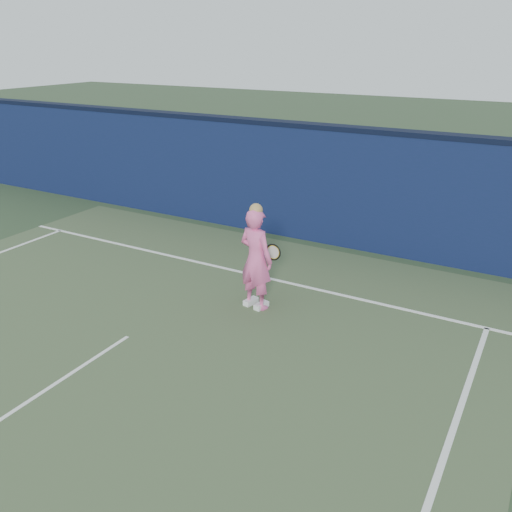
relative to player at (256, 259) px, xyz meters
The scene contains 6 objects.
ground 3.25m from the player, 112.84° to the right, with size 80.00×80.00×0.00m, color #2E472B.
backstop_wall 3.83m from the player, 108.59° to the left, with size 24.00×0.40×2.50m, color #0D193B.
wall_cap 4.16m from the player, 108.59° to the left, with size 24.00×0.42×0.10m, color black.
player is the anchor object (origin of this frame).
racket 0.43m from the player, 79.56° to the left, with size 0.54×0.17×0.30m.
court_lines 3.55m from the player, 110.71° to the right, with size 11.00×12.04×0.01m.
Camera 1 is at (5.30, -4.37, 4.28)m, focal length 38.00 mm.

